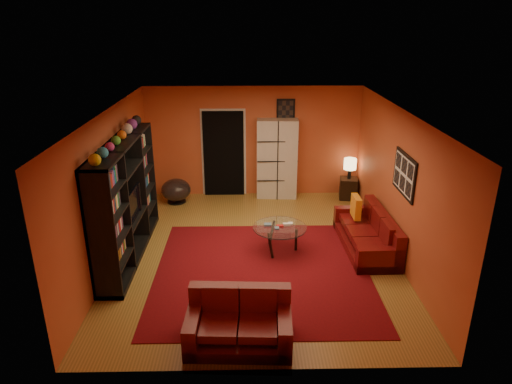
{
  "coord_description": "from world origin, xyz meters",
  "views": [
    {
      "loc": [
        -0.14,
        -7.44,
        4.06
      ],
      "look_at": [
        0.01,
        0.1,
        1.15
      ],
      "focal_mm": 32.0,
      "sensor_mm": 36.0,
      "label": 1
    }
  ],
  "objects_px": {
    "table_lamp": "(350,165)",
    "sofa": "(370,234)",
    "storage_cabinet": "(277,159)",
    "entertainment_unit": "(126,200)",
    "loveseat": "(239,321)",
    "bowl_chair": "(176,190)",
    "side_table": "(348,188)",
    "tv": "(128,205)",
    "coffee_table": "(280,229)"
  },
  "relations": [
    {
      "from": "storage_cabinet",
      "to": "bowl_chair",
      "type": "height_order",
      "value": "storage_cabinet"
    },
    {
      "from": "entertainment_unit",
      "to": "tv",
      "type": "bearing_deg",
      "value": -51.16
    },
    {
      "from": "loveseat",
      "to": "sofa",
      "type": "bearing_deg",
      "value": -40.6
    },
    {
      "from": "loveseat",
      "to": "tv",
      "type": "bearing_deg",
      "value": 42.32
    },
    {
      "from": "storage_cabinet",
      "to": "loveseat",
      "type": "bearing_deg",
      "value": -95.65
    },
    {
      "from": "entertainment_unit",
      "to": "sofa",
      "type": "distance_m",
      "value": 4.47
    },
    {
      "from": "coffee_table",
      "to": "storage_cabinet",
      "type": "bearing_deg",
      "value": 87.51
    },
    {
      "from": "storage_cabinet",
      "to": "side_table",
      "type": "relative_size",
      "value": 3.75
    },
    {
      "from": "sofa",
      "to": "entertainment_unit",
      "type": "bearing_deg",
      "value": 179.96
    },
    {
      "from": "bowl_chair",
      "to": "storage_cabinet",
      "type": "bearing_deg",
      "value": 8.15
    },
    {
      "from": "loveseat",
      "to": "storage_cabinet",
      "type": "xyz_separation_m",
      "value": [
        0.82,
        5.22,
        0.65
      ]
    },
    {
      "from": "loveseat",
      "to": "bowl_chair",
      "type": "distance_m",
      "value": 5.12
    },
    {
      "from": "loveseat",
      "to": "bowl_chair",
      "type": "bearing_deg",
      "value": 20.05
    },
    {
      "from": "bowl_chair",
      "to": "side_table",
      "type": "relative_size",
      "value": 1.36
    },
    {
      "from": "tv",
      "to": "sofa",
      "type": "bearing_deg",
      "value": -87.48
    },
    {
      "from": "table_lamp",
      "to": "tv",
      "type": "bearing_deg",
      "value": -148.97
    },
    {
      "from": "tv",
      "to": "side_table",
      "type": "distance_m",
      "value": 5.27
    },
    {
      "from": "tv",
      "to": "side_table",
      "type": "xyz_separation_m",
      "value": [
        4.47,
        2.69,
        -0.73
      ]
    },
    {
      "from": "loveseat",
      "to": "bowl_chair",
      "type": "height_order",
      "value": "loveseat"
    },
    {
      "from": "tv",
      "to": "loveseat",
      "type": "height_order",
      "value": "tv"
    },
    {
      "from": "entertainment_unit",
      "to": "table_lamp",
      "type": "relative_size",
      "value": 6.19
    },
    {
      "from": "coffee_table",
      "to": "bowl_chair",
      "type": "relative_size",
      "value": 1.44
    },
    {
      "from": "loveseat",
      "to": "table_lamp",
      "type": "relative_size",
      "value": 2.91
    },
    {
      "from": "storage_cabinet",
      "to": "bowl_chair",
      "type": "distance_m",
      "value": 2.47
    },
    {
      "from": "loveseat",
      "to": "storage_cabinet",
      "type": "distance_m",
      "value": 5.33
    },
    {
      "from": "sofa",
      "to": "table_lamp",
      "type": "bearing_deg",
      "value": 85.55
    },
    {
      "from": "entertainment_unit",
      "to": "loveseat",
      "type": "xyz_separation_m",
      "value": [
        2.01,
        -2.42,
        -0.76
      ]
    },
    {
      "from": "entertainment_unit",
      "to": "coffee_table",
      "type": "bearing_deg",
      "value": 0.52
    },
    {
      "from": "entertainment_unit",
      "to": "storage_cabinet",
      "type": "relative_size",
      "value": 1.6
    },
    {
      "from": "table_lamp",
      "to": "loveseat",
      "type": "bearing_deg",
      "value": -116.46
    },
    {
      "from": "tv",
      "to": "storage_cabinet",
      "type": "xyz_separation_m",
      "value": [
        2.78,
        2.86,
        -0.04
      ]
    },
    {
      "from": "storage_cabinet",
      "to": "entertainment_unit",
      "type": "bearing_deg",
      "value": -132.04
    },
    {
      "from": "coffee_table",
      "to": "side_table",
      "type": "distance_m",
      "value": 3.18
    },
    {
      "from": "sofa",
      "to": "table_lamp",
      "type": "xyz_separation_m",
      "value": [
        0.12,
        2.5,
        0.55
      ]
    },
    {
      "from": "sofa",
      "to": "coffee_table",
      "type": "bearing_deg",
      "value": -178.17
    },
    {
      "from": "sofa",
      "to": "side_table",
      "type": "distance_m",
      "value": 2.5
    },
    {
      "from": "bowl_chair",
      "to": "side_table",
      "type": "xyz_separation_m",
      "value": [
        4.05,
        0.17,
        -0.05
      ]
    },
    {
      "from": "tv",
      "to": "sofa",
      "type": "relative_size",
      "value": 0.46
    },
    {
      "from": "sofa",
      "to": "side_table",
      "type": "relative_size",
      "value": 3.94
    },
    {
      "from": "table_lamp",
      "to": "sofa",
      "type": "bearing_deg",
      "value": -92.72
    },
    {
      "from": "side_table",
      "to": "tv",
      "type": "bearing_deg",
      "value": -148.97
    },
    {
      "from": "entertainment_unit",
      "to": "storage_cabinet",
      "type": "distance_m",
      "value": 3.99
    },
    {
      "from": "entertainment_unit",
      "to": "loveseat",
      "type": "height_order",
      "value": "entertainment_unit"
    },
    {
      "from": "tv",
      "to": "loveseat",
      "type": "distance_m",
      "value": 3.15
    },
    {
      "from": "entertainment_unit",
      "to": "coffee_table",
      "type": "relative_size",
      "value": 3.07
    },
    {
      "from": "coffee_table",
      "to": "bowl_chair",
      "type": "bearing_deg",
      "value": 132.56
    },
    {
      "from": "loveseat",
      "to": "side_table",
      "type": "relative_size",
      "value": 2.82
    },
    {
      "from": "storage_cabinet",
      "to": "table_lamp",
      "type": "xyz_separation_m",
      "value": [
        1.69,
        -0.17,
        -0.1
      ]
    },
    {
      "from": "entertainment_unit",
      "to": "coffee_table",
      "type": "xyz_separation_m",
      "value": [
        2.71,
        0.02,
        -0.6
      ]
    },
    {
      "from": "bowl_chair",
      "to": "entertainment_unit",
      "type": "bearing_deg",
      "value": -100.91
    }
  ]
}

